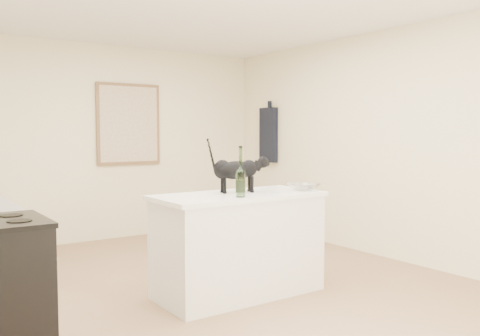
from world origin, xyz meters
name	(u,v)px	position (x,y,z in m)	size (l,w,h in m)	color
floor	(217,290)	(0.00, 0.00, 0.00)	(5.50, 5.50, 0.00)	#94714E
ceiling	(216,0)	(0.00, 0.00, 2.60)	(5.50, 5.50, 0.00)	white
wall_back	(107,143)	(0.00, 2.75, 1.30)	(4.50, 4.50, 0.00)	beige
wall_right	(383,144)	(2.25, 0.00, 1.30)	(5.50, 5.50, 0.00)	beige
island_base	(239,246)	(0.10, -0.20, 0.43)	(1.44, 0.67, 0.86)	white
island_top	(239,196)	(0.10, -0.20, 0.88)	(1.50, 0.70, 0.04)	white
artwork_frame	(129,124)	(0.30, 2.72, 1.55)	(0.90, 0.03, 1.10)	brown
artwork_canvas	(129,124)	(0.30, 2.70, 1.55)	(0.82, 0.00, 1.02)	beige
hanging_garment	(268,135)	(2.19, 2.05, 1.40)	(0.08, 0.34, 0.80)	black
black_cat	(236,172)	(0.13, -0.13, 1.08)	(0.51, 0.15, 0.36)	black
wine_bottle	(241,175)	(-0.03, -0.41, 1.09)	(0.08, 0.08, 0.37)	#275220
glass_bowl	(303,187)	(0.73, -0.35, 0.93)	(0.27, 0.27, 0.07)	white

